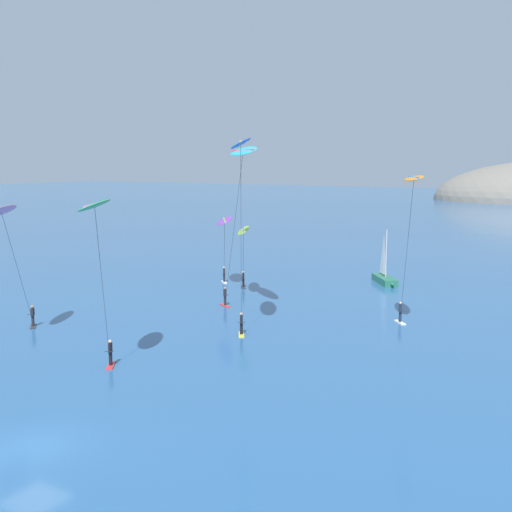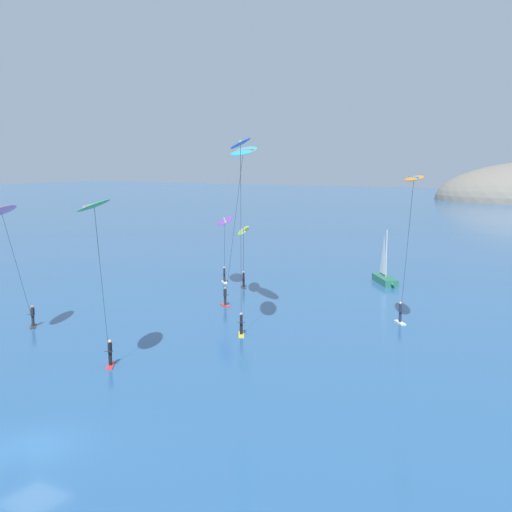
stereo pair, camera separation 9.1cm
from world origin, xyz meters
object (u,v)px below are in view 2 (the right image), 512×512
Objects in this scene: kitesurfer_cyan at (242,163)px; kitesurfer_purple at (225,225)px; kitesurfer_blue at (241,158)px; sailboat_near at (386,278)px; kitesurfer_pink at (5,222)px; kitesurfer_lime at (244,235)px; kitesurfer_orange at (412,194)px; kitesurfer_green at (96,219)px.

kitesurfer_cyan is 15.23m from kitesurfer_purple.
sailboat_near is at bearing 88.66° from kitesurfer_blue.
kitesurfer_pink is 24.85m from kitesurfer_purple.
sailboat_near is 24.57m from kitesurfer_cyan.
kitesurfer_orange reaches higher than kitesurfer_lime.
kitesurfer_blue is (-9.25, -8.15, 2.47)m from kitesurfer_orange.
kitesurfer_purple is (1.50, 24.72, -2.12)m from kitesurfer_pink.
sailboat_near is 29.65m from kitesurfer_blue.
kitesurfer_pink is 17.96m from kitesurfer_cyan.
kitesurfer_orange is at bearing -65.41° from sailboat_near.
kitesurfer_purple is at bearing 144.23° from kitesurfer_lime.
kitesurfer_purple is (-4.19, 3.02, 0.55)m from kitesurfer_lime.
kitesurfer_blue is 21.93m from kitesurfer_purple.
kitesurfer_orange is 22.30m from kitesurfer_green.
sailboat_near is at bearing 84.27° from kitesurfer_green.
kitesurfer_green is (-12.36, -18.53, -1.01)m from kitesurfer_orange.
sailboat_near is 22.91m from kitesurfer_orange.
kitesurfer_orange reaches higher than kitesurfer_green.
kitesurfer_cyan is 16.65m from kitesurfer_green.
kitesurfer_purple reaches higher than kitesurfer_lime.
sailboat_near is at bearing 37.77° from kitesurfer_purple.
kitesurfer_orange is 23.89m from kitesurfer_purple.
sailboat_near is 0.41× the size of kitesurfer_cyan.
kitesurfer_cyan is at bearing -50.02° from kitesurfer_purple.
kitesurfer_pink is at bearing 168.30° from kitesurfer_green.
kitesurfer_green is at bearing -123.71° from kitesurfer_orange.
kitesurfer_blue reaches higher than kitesurfer_purple.
kitesurfer_green is at bearing -106.72° from kitesurfer_blue.
kitesurfer_cyan is (-4.40, -21.02, 11.93)m from sailboat_near.
kitesurfer_green is 1.46× the size of kitesurfer_purple.
kitesurfer_pink is at bearing -104.70° from kitesurfer_lime.
kitesurfer_blue is 1.35× the size of kitesurfer_green.
kitesurfer_cyan is 1.31× the size of kitesurfer_green.
kitesurfer_orange reaches higher than kitesurfer_purple.
kitesurfer_orange is 1.11× the size of kitesurfer_green.
kitesurfer_lime is 1.00× the size of kitesurfer_purple.
kitesurfer_pink is 0.70× the size of kitesurfer_cyan.
kitesurfer_pink is 0.92× the size of kitesurfer_green.
kitesurfer_orange is at bearing 9.54° from kitesurfer_cyan.
kitesurfer_blue is 1.97× the size of kitesurfer_purple.
kitesurfer_green reaches higher than sailboat_near.
kitesurfer_blue reaches higher than sailboat_near.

